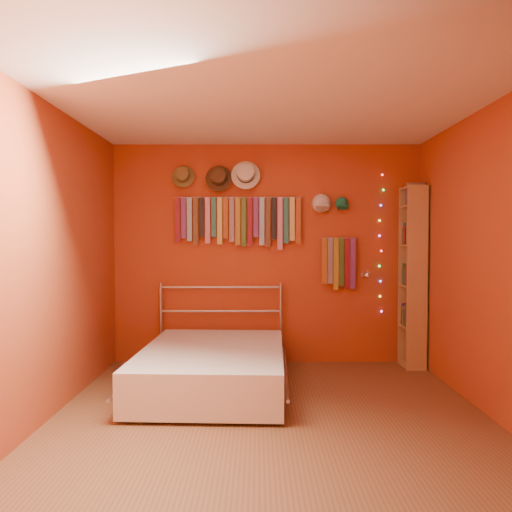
{
  "coord_description": "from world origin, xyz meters",
  "views": [
    {
      "loc": [
        -0.1,
        -3.97,
        1.43
      ],
      "look_at": [
        -0.12,
        0.9,
        1.26
      ],
      "focal_mm": 35.0,
      "sensor_mm": 36.0,
      "label": 1
    }
  ],
  "objects_px": {
    "bookshelf": "(417,276)",
    "bed": "(213,367)",
    "tie_rack": "(239,219)",
    "reading_lamp": "(367,275)"
  },
  "relations": [
    {
      "from": "tie_rack",
      "to": "reading_lamp",
      "type": "distance_m",
      "value": 1.56
    },
    {
      "from": "bookshelf",
      "to": "reading_lamp",
      "type": "bearing_deg",
      "value": -178.82
    },
    {
      "from": "reading_lamp",
      "to": "bookshelf",
      "type": "relative_size",
      "value": 0.15
    },
    {
      "from": "tie_rack",
      "to": "bookshelf",
      "type": "height_order",
      "value": "bookshelf"
    },
    {
      "from": "reading_lamp",
      "to": "bookshelf",
      "type": "xyz_separation_m",
      "value": [
        0.55,
        0.01,
        -0.01
      ]
    },
    {
      "from": "bookshelf",
      "to": "bed",
      "type": "relative_size",
      "value": 1.03
    },
    {
      "from": "bed",
      "to": "bookshelf",
      "type": "bearing_deg",
      "value": 23.32
    },
    {
      "from": "bed",
      "to": "tie_rack",
      "type": "bearing_deg",
      "value": 80.59
    },
    {
      "from": "tie_rack",
      "to": "reading_lamp",
      "type": "xyz_separation_m",
      "value": [
        1.42,
        -0.17,
        -0.62
      ]
    },
    {
      "from": "reading_lamp",
      "to": "bookshelf",
      "type": "distance_m",
      "value": 0.56
    }
  ]
}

